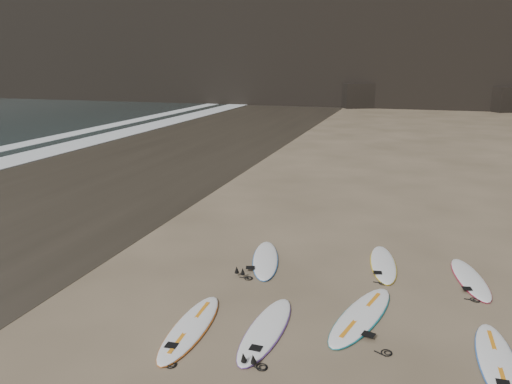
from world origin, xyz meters
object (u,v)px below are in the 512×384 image
(surfboard_0, at_px, (190,327))
(surfboard_1, at_px, (266,329))
(surfboard_2, at_px, (361,315))
(surfboard_7, at_px, (470,279))
(surfboard_3, at_px, (497,360))
(surfboard_6, at_px, (383,264))
(surfboard_5, at_px, (265,259))

(surfboard_0, relative_size, surfboard_1, 1.01)
(surfboard_0, xyz_separation_m, surfboard_2, (2.91, 1.35, 0.00))
(surfboard_7, bearing_deg, surfboard_1, -148.33)
(surfboard_1, bearing_deg, surfboard_0, -163.58)
(surfboard_2, bearing_deg, surfboard_3, -5.34)
(surfboard_2, xyz_separation_m, surfboard_3, (2.24, -0.83, -0.01))
(surfboard_7, bearing_deg, surfboard_3, -99.03)
(surfboard_0, height_order, surfboard_6, surfboard_0)
(surfboard_0, xyz_separation_m, surfboard_6, (3.16, 4.04, -0.00))
(surfboard_1, distance_m, surfboard_7, 5.05)
(surfboard_0, bearing_deg, surfboard_1, 12.16)
(surfboard_0, height_order, surfboard_7, surfboard_0)
(surfboard_0, height_order, surfboard_1, same)
(surfboard_2, distance_m, surfboard_5, 3.27)
(surfboard_3, height_order, surfboard_7, surfboard_3)
(surfboard_3, bearing_deg, surfboard_5, 147.40)
(surfboard_6, xyz_separation_m, surfboard_7, (1.89, -0.29, -0.00))
(surfboard_0, relative_size, surfboard_2, 0.93)
(surfboard_5, distance_m, surfboard_7, 4.65)
(surfboard_1, relative_size, surfboard_5, 1.01)
(surfboard_1, xyz_separation_m, surfboard_2, (1.59, 1.01, 0.00))
(surfboard_6, bearing_deg, surfboard_5, -175.64)
(surfboard_1, relative_size, surfboard_7, 1.08)
(surfboard_6, bearing_deg, surfboard_0, -135.63)
(surfboard_1, height_order, surfboard_6, surfboard_1)
(surfboard_2, bearing_deg, surfboard_1, -132.50)
(surfboard_1, height_order, surfboard_2, surfboard_2)
(surfboard_3, bearing_deg, surfboard_7, 90.97)
(surfboard_0, distance_m, surfboard_7, 6.29)
(surfboard_3, bearing_deg, surfboard_2, 158.82)
(surfboard_3, relative_size, surfboard_5, 0.98)
(surfboard_1, xyz_separation_m, surfboard_5, (-0.92, 3.12, -0.00))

